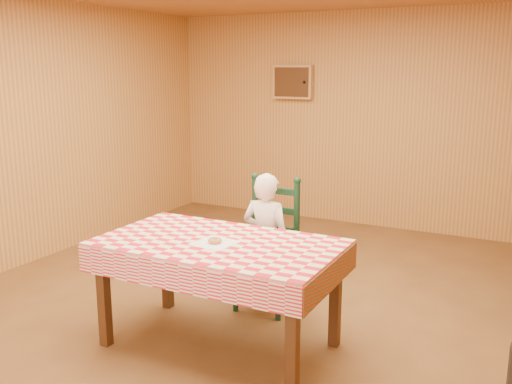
% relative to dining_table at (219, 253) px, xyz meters
% --- Properties ---
extents(ground, '(6.00, 6.00, 0.00)m').
position_rel_dining_table_xyz_m(ground, '(-0.12, 0.58, -0.69)').
color(ground, brown).
rests_on(ground, ground).
extents(cabin_walls, '(5.10, 6.05, 2.65)m').
position_rel_dining_table_xyz_m(cabin_walls, '(-0.12, 1.11, 1.14)').
color(cabin_walls, '#C28A46').
rests_on(cabin_walls, ground).
extents(dining_table, '(1.66, 0.96, 0.77)m').
position_rel_dining_table_xyz_m(dining_table, '(0.00, 0.00, 0.00)').
color(dining_table, '#472913').
rests_on(dining_table, ground).
extents(ladder_chair, '(0.44, 0.40, 1.08)m').
position_rel_dining_table_xyz_m(ladder_chair, '(0.00, 0.79, -0.18)').
color(ladder_chair, black).
rests_on(ladder_chair, ground).
extents(seated_child, '(0.41, 0.27, 1.12)m').
position_rel_dining_table_xyz_m(seated_child, '(-0.00, 0.73, -0.13)').
color(seated_child, white).
rests_on(seated_child, ground).
extents(napkin, '(0.29, 0.29, 0.00)m').
position_rel_dining_table_xyz_m(napkin, '(-0.00, -0.05, 0.08)').
color(napkin, white).
rests_on(napkin, dining_table).
extents(donut, '(0.12, 0.12, 0.03)m').
position_rel_dining_table_xyz_m(donut, '(-0.00, -0.05, 0.10)').
color(donut, '#BF7D44').
rests_on(donut, napkin).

